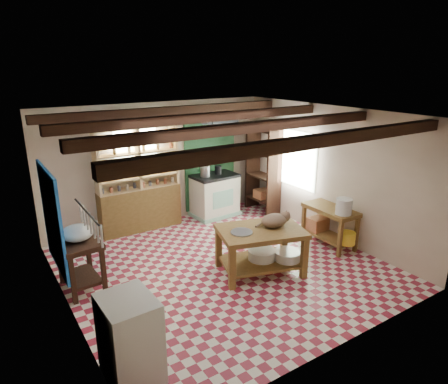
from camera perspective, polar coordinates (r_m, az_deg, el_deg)
floor at (r=7.02m, az=-0.21°, el=-10.63°), size 5.00×5.00×0.02m
ceiling at (r=6.21m, az=-0.24°, el=11.02°), size 5.00×5.00×0.02m
wall_back at (r=8.63m, az=-9.27°, el=3.96°), size 5.00×0.04×2.60m
wall_front at (r=4.75m, az=16.52°, el=-8.41°), size 5.00×0.04×2.60m
wall_left at (r=5.64m, az=-22.18°, el=-4.76°), size 0.04×5.00×2.60m
wall_right at (r=8.07m, az=14.88°, el=2.63°), size 0.04×5.00×2.60m
ceiling_beams at (r=6.23m, az=-0.24°, el=9.92°), size 5.00×3.80×0.15m
blue_wall_patch at (r=6.55m, az=-23.32°, el=-3.69°), size 0.04×1.40×1.60m
green_wall_patch at (r=9.17m, az=-2.02°, el=4.69°), size 1.30×0.04×2.30m
window_back at (r=8.34m, az=-12.50°, el=6.11°), size 0.90×0.02×0.80m
window_right at (r=8.71m, az=10.01°, el=4.74°), size 0.02×1.30×1.20m
utensil_rail at (r=4.38m, az=-18.95°, el=-4.08°), size 0.06×0.90×0.28m
pot_rack at (r=8.65m, az=-0.63°, el=10.17°), size 0.86×0.12×0.36m
shelving_unit at (r=8.31m, az=-12.13°, el=1.83°), size 1.70×0.34×2.20m
tall_rack at (r=9.27m, az=5.62°, el=3.17°), size 0.40×0.86×2.00m
work_table at (r=6.71m, az=5.21°, el=-8.34°), size 1.57×1.26×0.77m
stove at (r=9.08m, az=-1.34°, el=-0.46°), size 1.03×0.72×0.97m
prep_table at (r=6.58m, az=-19.75°, el=-9.73°), size 0.59×0.83×0.82m
white_cabinet at (r=4.73m, az=-13.29°, el=-19.75°), size 0.57×0.68×0.99m
right_counter at (r=7.90m, az=14.78°, el=-4.77°), size 0.56×1.07×0.76m
cat at (r=6.64m, az=7.18°, el=-4.05°), size 0.50×0.41×0.21m
steel_tray at (r=6.39m, az=2.53°, el=-5.75°), size 0.44×0.44×0.02m
basin_large at (r=6.81m, az=5.42°, el=-8.86°), size 0.58×0.58×0.16m
basin_small at (r=6.84m, az=9.04°, el=-8.94°), size 0.55×0.55×0.15m
kettle_left at (r=8.77m, az=-2.71°, el=3.02°), size 0.23×0.23×0.25m
kettle_right at (r=8.97m, az=-0.84°, el=3.18°), size 0.16×0.16×0.19m
enamel_bowl at (r=6.36m, az=-20.25°, el=-5.50°), size 0.49×0.49×0.24m
white_bucket at (r=7.46m, az=16.75°, el=-1.99°), size 0.30×0.30×0.29m
wicker_basket at (r=8.11m, az=13.24°, el=-4.43°), size 0.37×0.30×0.26m
yellow_tub at (r=7.65m, az=17.16°, el=-6.30°), size 0.31×0.31×0.22m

